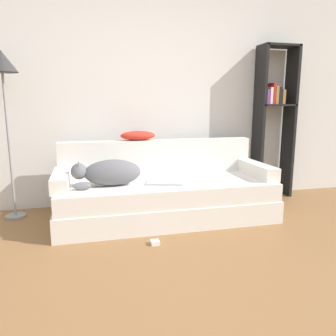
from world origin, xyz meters
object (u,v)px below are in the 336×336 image
Objects in this scene: throw_pillow at (138,136)px; bookshelf at (274,113)px; couch at (166,200)px; floor_lamp at (2,73)px; power_adapter at (155,242)px; dog at (109,173)px; laptop at (165,182)px.

throw_pillow is 1.75m from bookshelf.
couch is at bearing -60.98° from throw_pillow.
throw_pillow is 0.23× the size of floor_lamp.
throw_pillow is 1.30m from power_adapter.
throw_pillow is at bearing 52.57° from dog.
couch is 3.33× the size of dog.
dog is at bearing -172.98° from couch.
bookshelf is at bearing 2.16° from floor_lamp.
bookshelf is (1.73, 0.12, 0.23)m from throw_pillow.
dog is (-0.58, -0.07, 0.33)m from couch.
dog is 2.23m from bookshelf.
couch is 2.02m from floor_lamp.
bookshelf reaches higher than laptop.
power_adapter is at bearing -58.79° from dog.
throw_pillow is 0.21× the size of bookshelf.
throw_pillow is (-0.22, 0.39, 0.63)m from couch.
laptop is at bearing -158.22° from bookshelf.
laptop is (-0.03, -0.10, 0.21)m from couch.
couch is at bearing 7.02° from dog.
floor_lamp reaches higher than dog.
bookshelf reaches higher than couch.
power_adapter is (1.28, -1.02, -1.44)m from floor_lamp.
bookshelf is 1.11× the size of floor_lamp.
power_adapter is at bearing -111.44° from couch.
floor_lamp is at bearing 153.63° from dog.
power_adapter is at bearing -147.12° from bookshelf.
couch is 1.30× the size of floor_lamp.
throw_pillow is at bearing -0.27° from floor_lamp.
couch is 0.78m from throw_pillow.
power_adapter is (-0.02, -1.01, -0.81)m from throw_pillow.
floor_lamp is 2.18m from power_adapter.
floor_lamp is at bearing 165.29° from couch.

